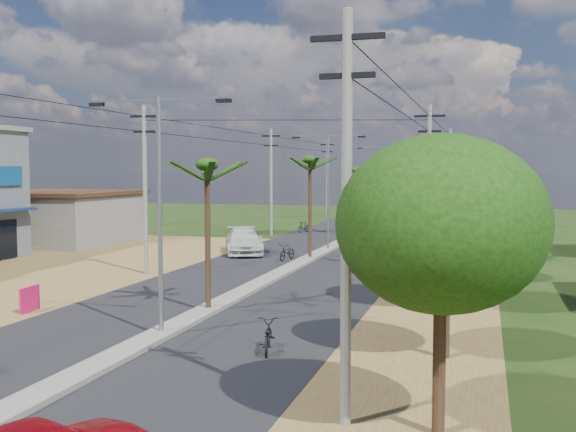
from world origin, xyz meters
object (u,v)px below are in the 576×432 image
(car_white_far, at_px, (244,242))
(moto_rider_east, at_px, (267,338))
(car_silver_mid, at_px, (377,257))
(roadside_sign, at_px, (30,300))

(car_white_far, relative_size, moto_rider_east, 3.11)
(car_silver_mid, relative_size, car_white_far, 0.79)
(car_silver_mid, distance_m, moto_rider_east, 17.79)
(car_white_far, height_order, moto_rider_east, car_white_far)
(moto_rider_east, xyz_separation_m, roadside_sign, (-10.77, 2.95, 0.03))
(car_white_far, xyz_separation_m, roadside_sign, (-1.81, -19.48, -0.31))
(car_white_far, distance_m, roadside_sign, 19.57)
(car_white_far, bearing_deg, moto_rider_east, -91.51)
(car_silver_mid, xyz_separation_m, roadside_sign, (-11.41, -14.83, -0.23))
(car_silver_mid, height_order, car_white_far, car_white_far)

